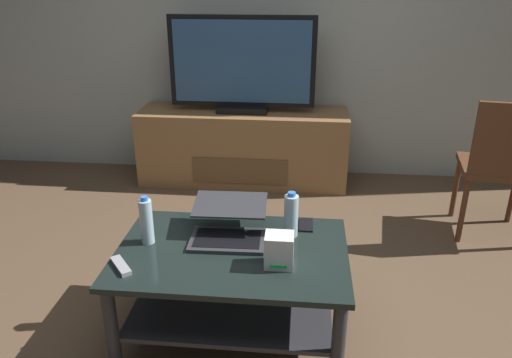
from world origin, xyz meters
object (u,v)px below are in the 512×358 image
at_px(router_box, 279,250).
at_px(water_bottle_near, 146,221).
at_px(coffee_table, 232,275).
at_px(media_cabinet, 243,147).
at_px(cell_phone, 306,225).
at_px(laptop, 229,225).
at_px(tv_remote, 121,266).
at_px(dining_chair, 501,163).
at_px(water_bottle_far, 291,215).
at_px(television, 242,67).

relative_size(router_box, water_bottle_near, 0.63).
distance_m(coffee_table, media_cabinet, 1.90).
bearing_deg(router_box, cell_phone, 72.72).
relative_size(laptop, water_bottle_near, 1.57).
bearing_deg(cell_phone, tv_remote, -149.87).
height_order(media_cabinet, cell_phone, media_cabinet).
bearing_deg(dining_chair, coffee_table, -145.22).
height_order(media_cabinet, laptop, laptop).
height_order(water_bottle_near, tv_remote, water_bottle_near).
xyz_separation_m(media_cabinet, router_box, (0.40, -2.00, 0.23)).
distance_m(coffee_table, tv_remote, 0.52).
bearing_deg(water_bottle_near, cell_phone, 17.73).
height_order(water_bottle_far, tv_remote, water_bottle_far).
height_order(router_box, water_bottle_far, water_bottle_far).
xyz_separation_m(coffee_table, tv_remote, (-0.46, -0.20, 0.15)).
relative_size(dining_chair, tv_remote, 5.93).
bearing_deg(television, water_bottle_near, -97.06).
relative_size(dining_chair, cell_phone, 6.77).
relative_size(dining_chair, water_bottle_far, 4.09).
bearing_deg(cell_phone, television, 108.04).
bearing_deg(media_cabinet, water_bottle_far, -75.49).
distance_m(media_cabinet, water_bottle_near, 1.89).
bearing_deg(laptop, media_cabinet, 94.77).
height_order(router_box, tv_remote, router_box).
distance_m(media_cabinet, router_box, 2.05).
bearing_deg(water_bottle_near, coffee_table, -4.42).
distance_m(water_bottle_far, tv_remote, 0.82).
bearing_deg(television, cell_phone, -71.93).
bearing_deg(television, coffee_table, -84.50).
distance_m(dining_chair, laptop, 1.86).
xyz_separation_m(television, cell_phone, (0.52, -1.60, -0.50)).
relative_size(television, dining_chair, 1.20).
relative_size(media_cabinet, water_bottle_far, 7.32).
height_order(cell_phone, tv_remote, tv_remote).
height_order(coffee_table, laptop, laptop).
xyz_separation_m(dining_chair, laptop, (-1.59, -0.96, -0.02)).
relative_size(media_cabinet, laptop, 4.51).
distance_m(dining_chair, water_bottle_near, 2.23).
bearing_deg(router_box, tv_remote, -172.53).
relative_size(dining_chair, laptop, 2.52).
distance_m(television, cell_phone, 1.76).
distance_m(media_cabinet, tv_remote, 2.11).
height_order(dining_chair, router_box, dining_chair).
relative_size(media_cabinet, dining_chair, 1.79).
xyz_separation_m(laptop, tv_remote, (-0.43, -0.32, -0.05)).
height_order(television, router_box, television).
relative_size(laptop, tv_remote, 2.35).
bearing_deg(water_bottle_far, television, 104.68).
bearing_deg(media_cabinet, tv_remote, -97.67).
xyz_separation_m(television, laptop, (0.15, -1.75, -0.45)).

